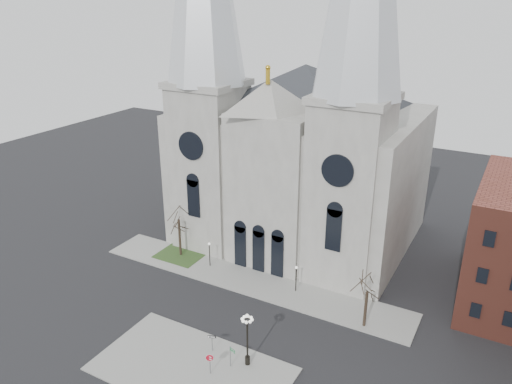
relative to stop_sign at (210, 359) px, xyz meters
The scene contains 13 objects.
ground 6.96m from the stop_sign, 136.29° to the left, with size 160.00×160.00×0.00m, color black.
sidewalk_near 2.51m from the stop_sign, 169.97° to the right, with size 18.00×10.00×0.14m, color gray.
sidewalk_far 16.49m from the stop_sign, 107.31° to the left, with size 40.00×6.00×0.14m, color gray.
grass_patch 23.08m from the stop_sign, 133.62° to the left, with size 6.00×5.00×0.18m, color #314E21.
cathedral 32.61m from the stop_sign, 100.06° to the left, with size 33.00×26.66×54.00m.
tree_left 23.35m from the stop_sign, 133.62° to the left, with size 3.20×3.20×7.50m.
tree_right 17.23m from the stop_sign, 53.49° to the left, with size 3.20×3.20×6.00m.
ped_lamp_left 19.50m from the stop_sign, 123.94° to the left, with size 0.32×0.32×3.26m.
ped_lamp_right 16.22m from the stop_sign, 86.04° to the left, with size 0.32×0.32×3.26m.
stop_sign is the anchor object (origin of this frame).
globe_lamp 4.08m from the stop_sign, 49.09° to the left, with size 1.54×1.54×5.55m.
one_way_sign 3.12m from the stop_sign, 120.31° to the left, with size 0.77×0.35×1.87m.
street_name_sign 2.06m from the stop_sign, 53.95° to the left, with size 0.71×0.26×2.28m.
Camera 1 is at (26.03, -34.30, 32.43)m, focal length 35.00 mm.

